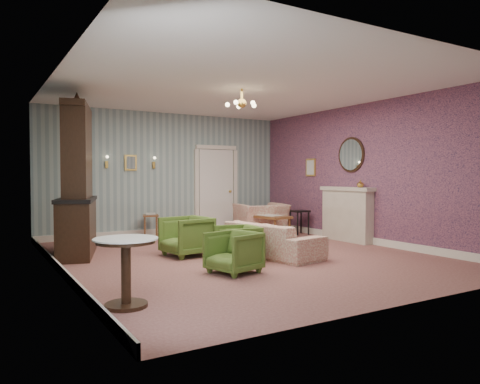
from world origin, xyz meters
TOP-DOWN VIEW (x-y plane):
  - floor at (0.00, 0.00)m, footprint 7.00×7.00m
  - ceiling at (0.00, 0.00)m, footprint 7.00×7.00m
  - wall_back at (0.00, 3.50)m, footprint 6.00×0.00m
  - wall_front at (0.00, -3.50)m, footprint 6.00×0.00m
  - wall_left at (-3.00, 0.00)m, footprint 0.00×7.00m
  - wall_right at (3.00, 0.00)m, footprint 0.00×7.00m
  - wall_right_floral at (2.98, 0.00)m, footprint 0.00×7.00m
  - door at (1.30, 3.46)m, footprint 1.12×0.12m
  - olive_chair_a at (-0.83, -1.16)m, footprint 0.75×0.78m
  - olive_chair_b at (-0.32, -0.41)m, footprint 0.70×0.73m
  - olive_chair_c at (-0.84, 0.48)m, footprint 0.78×0.82m
  - sofa_chintz at (0.42, -0.23)m, footprint 0.95×2.06m
  - wingback_chair at (1.95, 2.35)m, footprint 1.20×0.86m
  - dresser at (-2.47, 1.47)m, footprint 1.03×1.76m
  - fireplace at (2.86, 0.40)m, footprint 0.30×1.40m
  - mantel_vase at (2.84, 0.00)m, footprint 0.15×0.15m
  - oval_mirror at (2.96, 0.40)m, footprint 0.04×0.76m
  - framed_print at (2.97, 1.75)m, footprint 0.04×0.34m
  - coffee_table at (1.81, 1.78)m, footprint 0.67×1.04m
  - side_table_black at (2.65, 1.77)m, footprint 0.41×0.41m
  - pedestal_table at (-2.65, -2.04)m, footprint 0.68×0.68m
  - nesting_table at (-0.56, 3.10)m, footprint 0.45×0.51m
  - gilt_mirror_back at (-0.90, 3.46)m, footprint 0.28×0.06m
  - sconce_left at (-1.45, 3.44)m, footprint 0.16×0.12m
  - sconce_right at (-0.35, 3.44)m, footprint 0.16×0.12m
  - chandelier at (0.00, 0.00)m, footprint 0.56×0.56m
  - burgundy_cushion at (1.90, 2.20)m, footprint 0.41×0.28m

SIDE VIEW (x-z plane):
  - floor at x=0.00m, z-range 0.00..0.00m
  - coffee_table at x=1.81m, z-range 0.00..0.50m
  - nesting_table at x=-0.56m, z-range 0.00..0.56m
  - side_table_black at x=2.65m, z-range 0.00..0.58m
  - olive_chair_b at x=-0.32m, z-range 0.00..0.65m
  - olive_chair_a at x=-0.83m, z-range 0.00..0.66m
  - pedestal_table at x=-2.65m, z-range 0.00..0.74m
  - olive_chair_c at x=-0.84m, z-range 0.00..0.76m
  - sofa_chintz at x=0.42m, z-range 0.00..0.78m
  - burgundy_cushion at x=1.90m, z-range 0.28..0.68m
  - wingback_chair at x=1.95m, z-range 0.00..0.98m
  - fireplace at x=2.86m, z-range 0.00..1.16m
  - door at x=1.30m, z-range 0.00..2.16m
  - mantel_vase at x=2.84m, z-range 1.16..1.31m
  - dresser at x=-2.47m, z-range 0.00..2.78m
  - wall_back at x=0.00m, z-range -1.55..4.45m
  - wall_front at x=0.00m, z-range -1.55..4.45m
  - wall_left at x=-3.00m, z-range -2.05..4.95m
  - wall_right at x=3.00m, z-range -2.05..4.95m
  - wall_right_floral at x=2.98m, z-range -2.05..4.95m
  - framed_print at x=2.97m, z-range 1.39..1.81m
  - gilt_mirror_back at x=-0.90m, z-range 1.52..1.88m
  - sconce_left at x=-1.45m, z-range 1.55..1.85m
  - sconce_right at x=-0.35m, z-range 1.55..1.85m
  - oval_mirror at x=2.96m, z-range 1.43..2.27m
  - chandelier at x=0.00m, z-range 2.45..2.81m
  - ceiling at x=0.00m, z-range 2.90..2.90m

